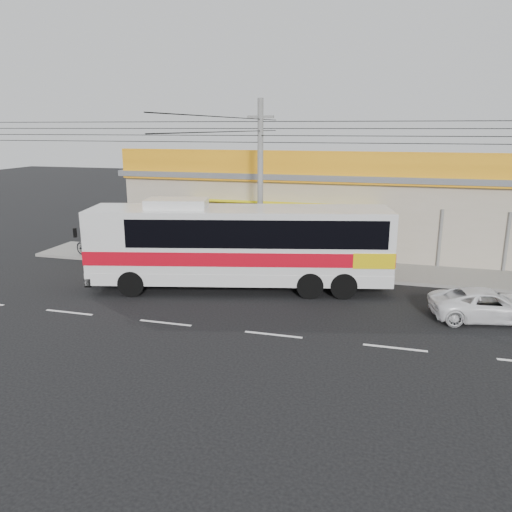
{
  "coord_description": "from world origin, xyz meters",
  "views": [
    {
      "loc": [
        3.58,
        -17.84,
        6.84
      ],
      "look_at": [
        -1.84,
        2.0,
        1.52
      ],
      "focal_mm": 35.0,
      "sensor_mm": 36.0,
      "label": 1
    }
  ],
  "objects_px": {
    "white_car": "(488,305)",
    "motorbike_dark": "(87,246)",
    "motorbike_red": "(232,252)",
    "utility_pole": "(260,131)",
    "coach_bus": "(244,242)"
  },
  "relations": [
    {
      "from": "coach_bus",
      "to": "motorbike_dark",
      "type": "xyz_separation_m",
      "value": [
        -9.54,
        2.62,
        -1.41
      ]
    },
    {
      "from": "white_car",
      "to": "motorbike_red",
      "type": "bearing_deg",
      "value": 55.7
    },
    {
      "from": "motorbike_dark",
      "to": "white_car",
      "type": "relative_size",
      "value": 0.44
    },
    {
      "from": "coach_bus",
      "to": "motorbike_dark",
      "type": "relative_size",
      "value": 7.19
    },
    {
      "from": "coach_bus",
      "to": "motorbike_red",
      "type": "relative_size",
      "value": 6.84
    },
    {
      "from": "motorbike_red",
      "to": "utility_pole",
      "type": "relative_size",
      "value": 0.06
    },
    {
      "from": "white_car",
      "to": "motorbike_dark",
      "type": "bearing_deg",
      "value": 67.82
    },
    {
      "from": "motorbike_red",
      "to": "utility_pole",
      "type": "xyz_separation_m",
      "value": [
        1.83,
        -1.32,
        6.03
      ]
    },
    {
      "from": "white_car",
      "to": "utility_pole",
      "type": "bearing_deg",
      "value": 58.47
    },
    {
      "from": "coach_bus",
      "to": "motorbike_red",
      "type": "distance_m",
      "value": 4.37
    },
    {
      "from": "white_car",
      "to": "utility_pole",
      "type": "height_order",
      "value": "utility_pole"
    },
    {
      "from": "motorbike_red",
      "to": "motorbike_dark",
      "type": "distance_m",
      "value": 7.87
    },
    {
      "from": "motorbike_dark",
      "to": "utility_pole",
      "type": "distance_m",
      "value": 11.33
    },
    {
      "from": "coach_bus",
      "to": "white_car",
      "type": "bearing_deg",
      "value": -20.16
    },
    {
      "from": "motorbike_dark",
      "to": "utility_pole",
      "type": "xyz_separation_m",
      "value": [
        9.61,
        -0.21,
        5.99
      ]
    }
  ]
}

